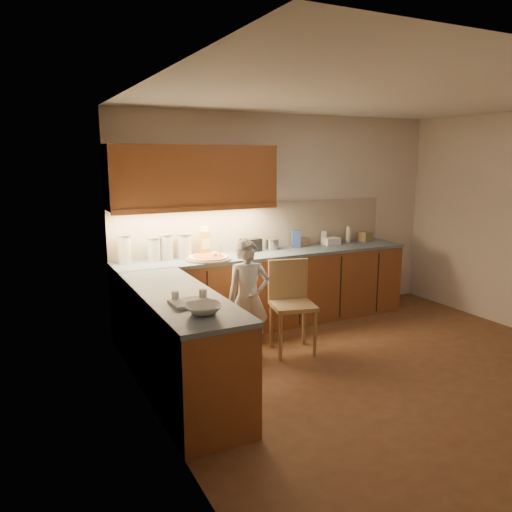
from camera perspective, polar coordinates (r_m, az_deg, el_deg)
name	(u,v)px	position (r m, az deg, el deg)	size (l,w,h in m)	color
room	(391,200)	(4.83, 15.13, 6.23)	(4.54, 4.50, 2.62)	brown
l_counter	(244,304)	(5.59, -1.35, -5.46)	(3.77, 2.62, 0.92)	brown
backsplash	(258,226)	(6.31, 0.26, 3.45)	(3.75, 0.02, 0.58)	#B9A88F
upper_cabinets	(194,177)	(5.75, -7.12, 8.99)	(1.95, 0.36, 0.73)	brown
pizza_on_board	(209,258)	(5.69, -5.41, -0.20)	(0.51, 0.51, 0.21)	tan
child	(248,299)	(5.19, -0.88, -4.93)	(0.45, 0.30, 1.24)	silver
wooden_chair	(291,299)	(5.39, 4.01, -4.92)	(0.53, 0.53, 0.98)	#A58757
mixing_bowl	(204,309)	(3.76, -6.01, -6.01)	(0.28, 0.28, 0.07)	white
canister_a	(124,249)	(5.64, -14.81, 0.78)	(0.16, 0.16, 0.31)	beige
canister_b	(154,249)	(5.69, -11.59, 0.80)	(0.15, 0.15, 0.27)	beige
canister_c	(166,247)	(5.74, -10.20, 1.05)	(0.16, 0.16, 0.29)	beige
canister_d	(184,246)	(5.81, -8.21, 1.19)	(0.17, 0.17, 0.28)	silver
oil_jug	(205,243)	(5.88, -5.88, 1.54)	(0.13, 0.10, 0.35)	gold
toaster	(251,245)	(6.14, -0.59, 1.26)	(0.26, 0.17, 0.16)	black
steel_pot	(272,244)	(6.28, 1.82, 1.38)	(0.18, 0.18, 0.14)	#AAAAAF
blue_box	(296,239)	(6.45, 4.60, 1.96)	(0.11, 0.08, 0.22)	#3751A5
card_box_a	(303,242)	(6.55, 5.38, 1.61)	(0.15, 0.11, 0.11)	#A27E57
white_bottle	(324,238)	(6.75, 7.75, 2.09)	(0.06, 0.06, 0.17)	white
flat_pack	(331,241)	(6.73, 8.55, 1.69)	(0.22, 0.15, 0.09)	white
tall_jar	(348,234)	(6.92, 10.51, 2.49)	(0.07, 0.07, 0.23)	silver
card_box_b	(365,236)	(7.08, 12.39, 2.21)	(0.17, 0.13, 0.13)	#997D52
dough_cloth	(191,302)	(4.02, -7.44, -5.24)	(0.31, 0.25, 0.02)	white
spice_jar_a	(175,296)	(4.09, -9.20, -4.57)	(0.06, 0.06, 0.08)	white
spice_jar_b	(203,295)	(4.10, -6.10, -4.41)	(0.06, 0.06, 0.09)	silver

